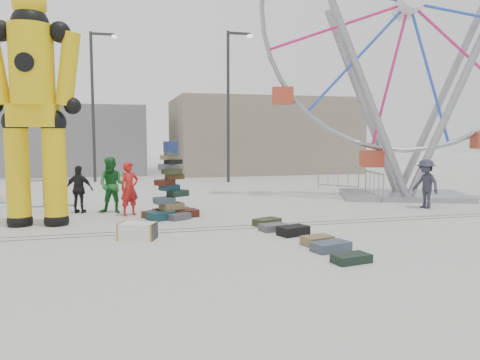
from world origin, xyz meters
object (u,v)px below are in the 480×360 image
object	(u,v)px
barricade_dummy_c	(43,195)
lamp_post_left	(94,99)
crash_test_dummy	(33,98)
pedestrian_grey	(426,184)
ferris_wheel	(408,28)
lamp_post_right	(230,99)
pedestrian_red	(129,189)
pedestrian_black	(79,189)
suitcase_tower	(171,196)
barricade_wheel_front	(374,185)
steamer_trunk	(138,231)
barricade_wheel_back	(338,178)
pedestrian_green	(112,185)

from	to	relation	value
barricade_dummy_c	lamp_post_left	bearing A→B (deg)	80.95
lamp_post_left	barricade_dummy_c	size ratio (longest dim) A/B	4.00
crash_test_dummy	pedestrian_grey	size ratio (longest dim) A/B	3.94
lamp_post_left	ferris_wheel	bearing A→B (deg)	-38.92
barricade_dummy_c	pedestrian_grey	size ratio (longest dim) A/B	1.17
lamp_post_right	lamp_post_left	size ratio (longest dim) A/B	1.00
ferris_wheel	pedestrian_red	world-z (taller)	ferris_wheel
pedestrian_black	suitcase_tower	bearing A→B (deg)	170.68
ferris_wheel	barricade_dummy_c	world-z (taller)	ferris_wheel
ferris_wheel	barricade_wheel_front	bearing A→B (deg)	-156.89
lamp_post_left	ferris_wheel	distance (m)	16.00
lamp_post_right	crash_test_dummy	world-z (taller)	lamp_post_right
barricade_wheel_front	pedestrian_red	distance (m)	9.64
lamp_post_right	crash_test_dummy	bearing A→B (deg)	-127.66
ferris_wheel	barricade_dummy_c	bearing A→B (deg)	-158.72
lamp_post_right	steamer_trunk	world-z (taller)	lamp_post_right
barricade_wheel_back	pedestrian_grey	distance (m)	5.93
suitcase_tower	pedestrian_black	bearing A→B (deg)	128.75
steamer_trunk	suitcase_tower	bearing A→B (deg)	91.46
barricade_wheel_front	pedestrian_grey	size ratio (longest dim) A/B	1.17
crash_test_dummy	pedestrian_black	bearing A→B (deg)	71.98
lamp_post_right	pedestrian_red	world-z (taller)	lamp_post_right
lamp_post_right	barricade_wheel_front	size ratio (longest dim) A/B	4.00
crash_test_dummy	pedestrian_green	xyz separation A→B (m)	(2.01, 1.70, -2.63)
lamp_post_right	lamp_post_left	distance (m)	7.28
steamer_trunk	pedestrian_red	bearing A→B (deg)	114.31
pedestrian_black	lamp_post_right	bearing A→B (deg)	-109.59
lamp_post_right	ferris_wheel	bearing A→B (deg)	-56.19
barricade_wheel_front	pedestrian_green	bearing A→B (deg)	105.63
suitcase_tower	pedestrian_black	size ratio (longest dim) A/B	1.51
steamer_trunk	pedestrian_black	world-z (taller)	pedestrian_black
lamp_post_right	pedestrian_red	distance (m)	11.53
crash_test_dummy	pedestrian_red	world-z (taller)	crash_test_dummy
suitcase_tower	ferris_wheel	size ratio (longest dim) A/B	0.17
pedestrian_green	crash_test_dummy	bearing A→B (deg)	-119.26
crash_test_dummy	pedestrian_black	distance (m)	3.52
lamp_post_right	ferris_wheel	xyz separation A→B (m)	(5.33, -7.96, 2.25)
pedestrian_red	pedestrian_green	size ratio (longest dim) A/B	0.93
barricade_wheel_front	lamp_post_left	bearing A→B (deg)	58.81
ferris_wheel	pedestrian_green	bearing A→B (deg)	-154.67
pedestrian_red	pedestrian_black	xyz separation A→B (m)	(-1.57, 0.88, -0.08)
suitcase_tower	crash_test_dummy	world-z (taller)	crash_test_dummy
suitcase_tower	steamer_trunk	bearing A→B (deg)	-133.21
ferris_wheel	barricade_wheel_back	distance (m)	7.13
lamp_post_right	barricade_wheel_front	distance (m)	9.76
suitcase_tower	pedestrian_red	xyz separation A→B (m)	(-1.22, 0.70, 0.20)
lamp_post_right	barricade_dummy_c	bearing A→B (deg)	-136.10
barricade_dummy_c	suitcase_tower	bearing A→B (deg)	-29.92
suitcase_tower	barricade_wheel_back	xyz separation A→B (m)	(8.43, 5.51, -0.11)
lamp_post_right	barricade_wheel_front	bearing A→B (deg)	-63.56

